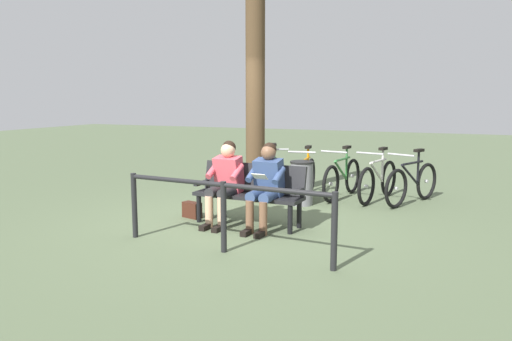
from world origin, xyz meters
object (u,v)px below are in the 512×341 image
object	(u,v)px
person_companion	(225,179)
bicycle_green	(378,180)
person_reading	(266,182)
litter_bin	(302,183)
tree_trunk	(255,92)
bicycle_purple	(306,178)
bench	(250,189)
bicycle_black	(412,183)
bicycle_silver	(274,174)
bicycle_red	(342,178)
handbag	(192,210)

from	to	relation	value
person_companion	bicycle_green	bearing A→B (deg)	-122.12
person_reading	litter_bin	bearing A→B (deg)	-86.30
tree_trunk	bicycle_purple	world-z (taller)	tree_trunk
person_reading	bench	bearing A→B (deg)	-27.13
person_reading	person_companion	distance (m)	0.64
bicycle_black	bicycle_silver	distance (m)	2.52
person_reading	bicycle_purple	xyz separation A→B (m)	(0.12, -2.28, -0.31)
bicycle_silver	person_companion	bearing A→B (deg)	-19.29
bench	person_companion	size ratio (longest dim) A/B	1.35
litter_bin	bicycle_red	bearing A→B (deg)	-120.93
person_reading	bicycle_black	xyz separation A→B (m)	(-1.71, -2.49, -0.31)
tree_trunk	bench	bearing A→B (deg)	110.30
person_reading	handbag	distance (m)	1.39
bench	bicycle_red	xyz separation A→B (m)	(-0.81, -2.35, -0.15)
bench	person_reading	xyz separation A→B (m)	(-0.31, 0.18, 0.16)
litter_bin	bicycle_silver	size ratio (longest dim) A/B	0.48
litter_bin	bicycle_red	size ratio (longest dim) A/B	0.45
bicycle_silver	bench	bearing A→B (deg)	-11.05
litter_bin	bicycle_black	world-z (taller)	bicycle_black
handbag	bicycle_silver	size ratio (longest dim) A/B	0.19
person_companion	handbag	xyz separation A→B (m)	(0.63, -0.12, -0.54)
person_reading	bicycle_black	bearing A→B (deg)	-121.29
bench	bicycle_black	size ratio (longest dim) A/B	1.04
bicycle_red	bicycle_purple	distance (m)	0.66
person_companion	bicycle_green	size ratio (longest dim) A/B	0.73
handbag	bicycle_silver	xyz separation A→B (m)	(-0.46, -2.32, 0.24)
bicycle_green	bicycle_purple	xyz separation A→B (m)	(1.25, 0.25, 0.00)
bicycle_red	bicycle_purple	xyz separation A→B (m)	(0.61, 0.25, 0.00)
bicycle_green	person_reading	bearing A→B (deg)	-11.08
handbag	tree_trunk	distance (m)	2.39
bench	handbag	xyz separation A→B (m)	(0.96, 0.03, -0.39)
bicycle_red	bicycle_silver	world-z (taller)	same
bicycle_black	bicycle_purple	xyz separation A→B (m)	(1.83, 0.21, 0.00)
bench	bicycle_black	distance (m)	3.07
bench	handbag	world-z (taller)	bench
tree_trunk	bicycle_green	size ratio (longest dim) A/B	2.32
person_companion	tree_trunk	distance (m)	2.08
bicycle_black	bicycle_red	xyz separation A→B (m)	(1.22, -0.04, 0.00)
tree_trunk	bicycle_silver	distance (m)	1.74
person_companion	person_reading	bearing A→B (deg)	179.95
bicycle_purple	bicycle_silver	size ratio (longest dim) A/B	1.07
handbag	bicycle_green	world-z (taller)	bicycle_green
handbag	bicycle_green	distance (m)	3.39
person_reading	bicycle_silver	bearing A→B (deg)	-68.67
tree_trunk	bicycle_silver	world-z (taller)	tree_trunk
bicycle_black	bicycle_purple	size ratio (longest dim) A/B	0.93
tree_trunk	person_reading	bearing A→B (deg)	117.21
litter_bin	bicycle_silver	world-z (taller)	bicycle_silver
person_companion	bicycle_black	distance (m)	3.41
bicycle_purple	tree_trunk	bearing A→B (deg)	-57.81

